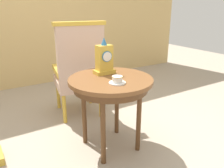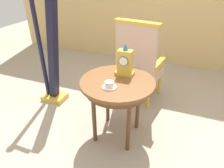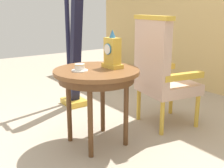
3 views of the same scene
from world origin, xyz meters
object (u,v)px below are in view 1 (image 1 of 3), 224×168
Objects in this scene: side_table at (111,86)px; mantel_clock at (104,59)px; teacup_left at (117,80)px; armchair at (79,69)px.

mantel_clock is (0.02, 0.15, 0.21)m from side_table.
teacup_left is 0.12× the size of armchair.
side_table is 0.26m from mantel_clock.
armchair reaches higher than mantel_clock.
teacup_left is at bearing -93.42° from armchair.
teacup_left is 0.41× the size of mantel_clock.
side_table is 0.66× the size of armchair.
armchair is at bearing 87.93° from side_table.
mantel_clock reaches higher than teacup_left.
side_table is 0.76m from armchair.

